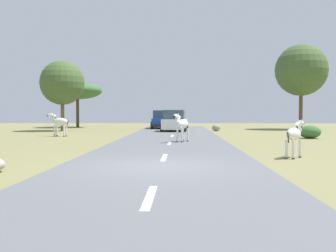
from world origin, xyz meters
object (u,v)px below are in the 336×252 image
(zebra_2, at_px, (59,122))
(zebra_0, at_px, (182,125))
(tree_2, at_px, (77,91))
(zebra_1, at_px, (294,135))
(tree_0, at_px, (62,83))
(car_1, at_px, (175,121))
(rock_0, at_px, (216,128))
(car_0, at_px, (162,120))
(bush_1, at_px, (310,132))
(tree_3, at_px, (301,70))

(zebra_2, bearing_deg, zebra_0, -105.64)
(zebra_2, bearing_deg, tree_2, 27.34)
(zebra_1, bearing_deg, zebra_2, 174.01)
(zebra_0, xyz_separation_m, zebra_1, (3.92, -6.45, -0.14))
(zebra_2, bearing_deg, tree_0, 32.35)
(car_1, distance_m, rock_0, 3.73)
(zebra_0, xyz_separation_m, car_0, (-1.91, 16.99, -0.11))
(bush_1, relative_size, rock_0, 1.82)
(car_1, xyz_separation_m, tree_3, (11.82, 4.68, 4.71))
(zebra_1, height_order, tree_3, tree_3)
(car_1, xyz_separation_m, rock_0, (3.53, 1.06, -0.57))
(car_0, xyz_separation_m, bush_1, (9.77, -13.38, -0.45))
(tree_3, bearing_deg, tree_0, -169.97)
(rock_0, bearing_deg, tree_0, -179.22)
(car_0, distance_m, bush_1, 16.57)
(zebra_2, xyz_separation_m, tree_2, (-2.90, 15.02, 2.95))
(tree_2, relative_size, tree_3, 0.65)
(zebra_1, xyz_separation_m, zebra_2, (-12.07, 11.55, 0.13))
(car_1, height_order, rock_0, car_1)
(car_1, bearing_deg, tree_0, 179.37)
(tree_0, xyz_separation_m, rock_0, (13.24, 0.18, -3.85))
(tree_0, distance_m, bush_1, 20.50)
(zebra_1, height_order, rock_0, zebra_1)
(bush_1, height_order, rock_0, bush_1)
(zebra_0, bearing_deg, car_1, -60.63)
(zebra_0, height_order, zebra_2, zebra_2)
(zebra_0, height_order, car_0, car_0)
(car_1, height_order, tree_0, tree_0)
(bush_1, xyz_separation_m, rock_0, (-4.88, 9.03, -0.12))
(bush_1, bearing_deg, zebra_2, 174.69)
(zebra_0, xyz_separation_m, tree_3, (11.26, 16.27, 4.60))
(car_0, bearing_deg, tree_2, -20.18)
(car_1, bearing_deg, tree_2, 145.43)
(tree_0, relative_size, tree_2, 1.17)
(tree_3, xyz_separation_m, bush_1, (-3.41, -12.65, -5.16))
(car_0, height_order, bush_1, car_0)
(zebra_1, distance_m, bush_1, 10.81)
(car_1, height_order, tree_3, tree_3)
(bush_1, bearing_deg, car_1, 136.53)
(car_0, distance_m, tree_2, 10.14)
(zebra_0, bearing_deg, bush_1, -128.66)
(rock_0, bearing_deg, bush_1, -61.62)
(car_0, bearing_deg, zebra_2, 61.01)
(zebra_0, xyz_separation_m, tree_2, (-11.06, 20.12, 2.94))
(tree_2, bearing_deg, car_1, -39.11)
(car_0, bearing_deg, rock_0, 137.02)
(zebra_1, bearing_deg, zebra_0, 159.01)
(car_1, bearing_deg, car_0, 108.64)
(tree_2, bearing_deg, tree_3, -9.80)
(zebra_2, xyz_separation_m, car_0, (6.24, 11.89, -0.10))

